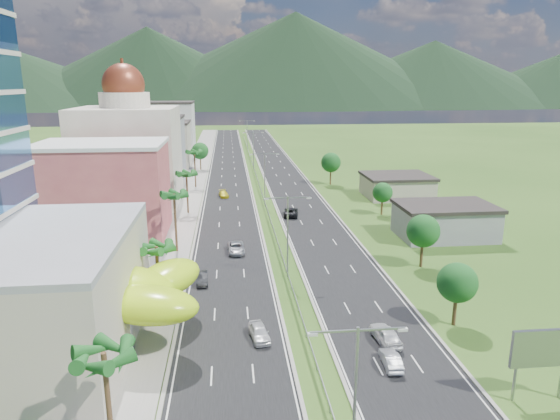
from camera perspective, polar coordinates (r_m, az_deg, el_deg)
name	(u,v)px	position (r m, az deg, el deg)	size (l,w,h in m)	color
ground	(298,311)	(57.39, 2.06, -11.44)	(500.00, 500.00, 0.00)	#2D5119
road_left	(228,172)	(143.32, -5.93, 4.30)	(11.00, 260.00, 0.04)	black
road_right	(281,171)	(144.08, 0.06, 4.44)	(11.00, 260.00, 0.04)	black
sidewalk_left	(195,173)	(143.63, -9.73, 4.21)	(7.00, 260.00, 0.12)	gray
median_guardrail	(258,182)	(125.72, -2.48, 3.22)	(0.10, 216.06, 0.76)	gray
streetlight_median_a	(355,390)	(32.72, 8.61, -19.72)	(6.04, 0.25, 11.00)	gray
streetlight_median_b	(288,228)	(64.21, 0.88, -2.11)	(6.04, 0.25, 11.00)	gray
streetlight_median_c	(265,173)	(103.02, -1.76, 4.20)	(6.04, 0.25, 11.00)	gray
streetlight_median_d	(253,146)	(147.44, -3.07, 7.29)	(6.04, 0.25, 11.00)	gray
streetlight_median_e	(247,132)	(192.13, -3.77, 8.94)	(6.04, 0.25, 11.00)	gray
lime_canopy	(103,292)	(52.74, -19.57, -8.78)	(18.00, 15.00, 7.40)	#B2E416
pink_shophouse	(104,191)	(87.42, -19.49, 2.03)	(20.00, 15.00, 15.00)	#B54A51
domed_building	(128,150)	(108.97, -16.93, 6.60)	(20.00, 20.00, 28.70)	beige
midrise_grey	(152,150)	(133.67, -14.45, 6.66)	(16.00, 15.00, 16.00)	gray
midrise_beige	(163,145)	(155.48, -13.27, 7.21)	(16.00, 15.00, 13.00)	#BDB49C
midrise_white	(170,130)	(177.93, -12.41, 8.93)	(16.00, 15.00, 18.00)	silver
billboard	(542,350)	(45.98, 27.77, -13.99)	(5.20, 0.35, 6.20)	gray
shed_near	(445,222)	(86.90, 18.30, -1.34)	(15.00, 10.00, 5.00)	gray
shed_far	(397,187)	(114.79, 13.19, 2.58)	(14.00, 12.00, 4.40)	#BDB49C
palm_tree_a	(104,360)	(34.69, -19.46, -15.83)	(3.60, 3.60, 9.10)	#47301C
palm_tree_b	(156,250)	(56.66, -13.94, -4.50)	(3.60, 3.60, 8.10)	#47301C
palm_tree_c	(174,197)	(75.40, -12.00, 1.45)	(3.60, 3.60, 9.60)	#47301C
palm_tree_d	(186,175)	(98.03, -10.64, 3.91)	(3.60, 3.60, 8.60)	#47301C
palm_tree_e	(194,154)	(122.54, -9.76, 6.38)	(3.60, 3.60, 9.40)	#47301C
leafy_tree_lfar	(200,151)	(147.63, -9.12, 6.68)	(4.90, 4.90, 8.05)	#47301C
leafy_tree_ra	(457,283)	(55.52, 19.60, -7.85)	(4.20, 4.20, 6.90)	#47301C
leafy_tree_rb	(423,231)	(71.22, 16.05, -2.33)	(4.55, 4.55, 7.47)	#47301C
leafy_tree_rc	(383,193)	(97.93, 11.65, 1.95)	(3.85, 3.85, 6.33)	#47301C
leafy_tree_rd	(331,162)	(125.26, 5.83, 5.42)	(4.90, 4.90, 8.05)	#47301C
mountain_ridge	(295,108)	(506.24, 1.74, 11.59)	(860.00, 140.00, 90.00)	black
car_white_near_left	(259,332)	(51.38, -2.40, -13.77)	(1.71, 4.24, 1.44)	silver
car_dark_left	(202,278)	(65.06, -8.92, -7.69)	(1.45, 4.17, 1.37)	black
car_silver_mid_left	(236,248)	(75.64, -5.05, -4.33)	(2.42, 5.25, 1.46)	#95969C
car_yellow_far_left	(224,194)	(112.35, -6.46, 1.83)	(1.85, 4.55, 1.32)	gold
car_white_near_right	(386,334)	(51.80, 11.97, -13.70)	(1.98, 4.92, 1.68)	silver
car_silver_right	(391,360)	(48.08, 12.56, -16.35)	(1.39, 3.98, 1.31)	#AEB1B6
car_dark_far_right	(291,212)	(95.81, 1.26, -0.20)	(2.62, 5.68, 1.58)	black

